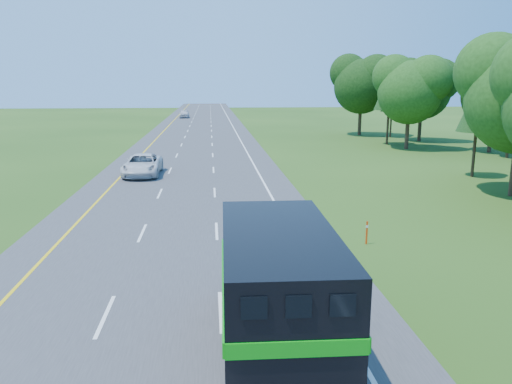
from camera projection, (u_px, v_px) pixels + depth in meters
road at (196, 152)px, 53.90m from camera, size 15.00×260.00×0.04m
lane_markings at (196, 151)px, 53.89m from camera, size 11.15×260.00×0.01m
horse_truck at (275, 289)px, 12.87m from camera, size 2.89×8.62×3.79m
white_suv at (143, 165)px, 39.84m from camera, size 2.81×6.04×1.67m
far_car at (184, 114)px, 106.04m from camera, size 2.02×4.91×1.67m
delineator at (367, 232)px, 22.84m from camera, size 0.09×0.05×1.09m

